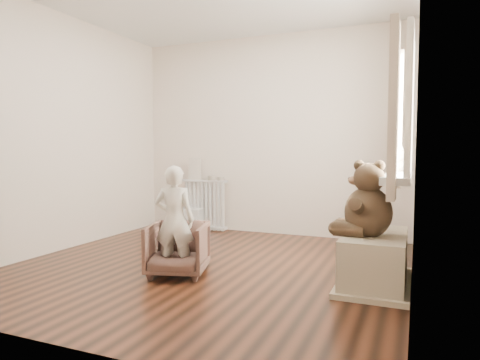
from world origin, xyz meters
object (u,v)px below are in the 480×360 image
at_px(child, 174,220).
at_px(teddy_bear, 368,205).
at_px(toy_bench, 375,261).
at_px(plush_cat, 398,162).
at_px(armchair, 178,249).
at_px(radiator, 204,202).
at_px(toy_vanity, 192,210).

xyz_separation_m(child, teddy_bear, (1.59, 0.31, 0.17)).
distance_m(toy_bench, teddy_bear, 0.49).
distance_m(child, plush_cat, 2.06).
bearing_deg(armchair, child, -106.36).
bearing_deg(radiator, toy_bench, -34.34).
height_order(radiator, toy_bench, radiator).
xyz_separation_m(radiator, teddy_bear, (2.37, -1.77, 0.28)).
bearing_deg(toy_vanity, radiator, 9.42).
distance_m(radiator, teddy_bear, 2.97).
bearing_deg(toy_bench, radiator, 145.66).
height_order(toy_vanity, armchair, toy_vanity).
height_order(child, teddy_bear, child).
bearing_deg(radiator, toy_vanity, -170.58).
bearing_deg(teddy_bear, plush_cat, 75.65).
height_order(armchair, child, child).
distance_m(toy_vanity, teddy_bear, 3.11).
relative_size(radiator, toy_bench, 0.77).
bearing_deg(toy_bench, child, -165.64).
xyz_separation_m(armchair, toy_bench, (1.64, 0.37, -0.03)).
relative_size(radiator, toy_vanity, 1.30).
xyz_separation_m(toy_vanity, armchair, (0.96, -1.99, -0.04)).
bearing_deg(radiator, teddy_bear, -36.71).
height_order(toy_vanity, child, child).
bearing_deg(toy_vanity, plush_cat, -22.69).
bearing_deg(armchair, toy_vanity, 99.34).
bearing_deg(armchair, teddy_bear, -7.23).
distance_m(toy_vanity, child, 2.27).
height_order(radiator, toy_vanity, radiator).
xyz_separation_m(armchair, plush_cat, (1.78, 0.85, 0.77)).
bearing_deg(child, teddy_bear, 174.51).
height_order(teddy_bear, plush_cat, plush_cat).
height_order(toy_bench, plush_cat, plush_cat).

